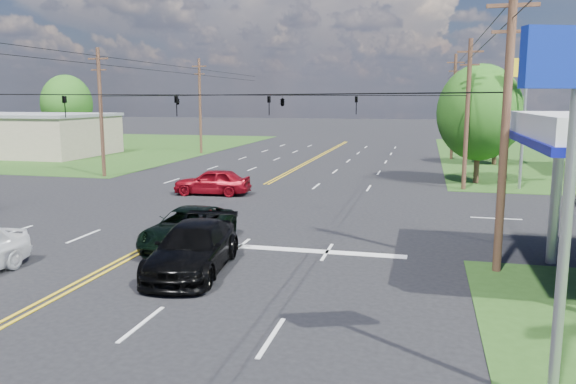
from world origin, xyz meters
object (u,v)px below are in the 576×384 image
(tree_right_b, at_px, (497,117))
(pole_se, at_px, (505,126))
(pole_ne, at_px, (467,113))
(pole_left_far, at_px, (200,105))
(tree_far_l, at_px, (67,104))
(pole_right_far, at_px, (454,106))
(retail_nw, at_px, (26,136))
(tree_right_a, at_px, (479,113))
(pole_nw, at_px, (101,111))
(suv_black, at_px, (193,248))
(pickup_dkgreen, at_px, (189,228))
(polesign_se, at_px, (575,117))

(tree_right_b, bearing_deg, pole_se, -96.05)
(pole_ne, xyz_separation_m, pole_left_far, (-26.00, 19.00, 0.25))
(tree_far_l, bearing_deg, pole_right_far, -5.08)
(retail_nw, bearing_deg, tree_right_a, -12.80)
(pole_se, distance_m, tree_far_l, 60.88)
(pole_se, bearing_deg, tree_right_a, 87.27)
(tree_right_a, bearing_deg, pole_ne, -108.43)
(pole_left_far, bearing_deg, pole_nw, -90.00)
(pole_se, distance_m, suv_black, 11.08)
(tree_right_a, relative_size, suv_black, 1.47)
(retail_nw, xyz_separation_m, pickup_dkgreen, (31.57, -30.50, -1.24))
(pole_se, height_order, tree_right_a, pole_se)
(tree_right_a, bearing_deg, suv_black, -115.15)
(pole_left_far, xyz_separation_m, tree_right_a, (27.00, -16.00, -0.30))
(pole_right_far, relative_size, polesign_se, 1.41)
(tree_right_b, distance_m, tree_far_l, 49.17)
(tree_far_l, xyz_separation_m, polesign_se, (45.00, -49.77, 0.28))
(tree_right_b, height_order, pickup_dkgreen, tree_right_b)
(pole_ne, bearing_deg, pole_left_far, 143.84)
(pole_left_far, bearing_deg, suv_black, -67.91)
(tree_right_b, height_order, tree_far_l, tree_far_l)
(tree_right_b, xyz_separation_m, tree_far_l, (-48.50, 8.00, 0.98))
(tree_right_a, relative_size, tree_right_b, 1.15)
(pole_nw, relative_size, polesign_se, 1.34)
(pole_ne, height_order, pickup_dkgreen, pole_ne)
(pole_nw, height_order, pole_left_far, pole_left_far)
(pole_left_far, xyz_separation_m, pickup_dkgreen, (14.57, -36.50, -4.40))
(pole_nw, relative_size, pole_right_far, 0.95)
(pole_right_far, height_order, tree_far_l, pole_right_far)
(pole_right_far, xyz_separation_m, tree_right_b, (3.50, -4.00, -0.95))
(pole_left_far, height_order, suv_black, pole_left_far)
(pickup_dkgreen, relative_size, polesign_se, 0.78)
(pole_nw, relative_size, tree_far_l, 1.09)
(retail_nw, xyz_separation_m, polesign_se, (43.00, -39.77, 3.47))
(polesign_se, bearing_deg, tree_right_a, 88.08)
(pole_left_far, height_order, polesign_se, pole_left_far)
(pole_ne, relative_size, tree_right_a, 1.16)
(tree_far_l, bearing_deg, suv_black, -51.13)
(pole_left_far, relative_size, pole_right_far, 1.00)
(tree_far_l, height_order, suv_black, tree_far_l)
(suv_black, bearing_deg, pole_se, 7.22)
(pole_ne, distance_m, pole_right_far, 19.00)
(pickup_dkgreen, distance_m, polesign_se, 15.45)
(pole_left_far, relative_size, pickup_dkgreen, 1.82)
(pole_left_far, distance_m, polesign_se, 52.64)
(suv_black, bearing_deg, pole_left_far, 105.66)
(pole_se, distance_m, pole_left_far, 45.22)
(pole_ne, distance_m, tree_right_a, 3.16)
(pole_se, distance_m, pole_nw, 31.62)
(retail_nw, distance_m, pole_se, 53.09)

